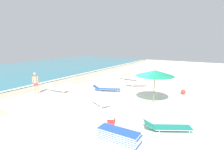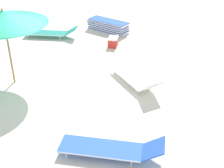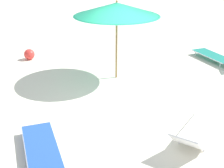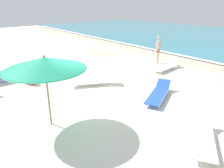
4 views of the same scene
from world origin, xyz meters
name	(u,v)px [view 4 (image 4 of 4)]	position (x,y,z in m)	size (l,w,h in m)	color
ground_plane	(80,108)	(0.00, 0.01, -0.08)	(60.00, 60.00, 0.16)	silver
beach_umbrella	(45,64)	(0.53, -1.39, 2.09)	(2.52, 2.52, 2.35)	#9E7547
sun_lounger_under_umbrella	(158,94)	(1.42, 3.01, 0.20)	(1.56, 2.35, 0.48)	blue
sun_lounger_beside_umbrella	(167,66)	(-0.90, 6.57, 0.22)	(0.83, 2.17, 0.58)	white
sun_lounger_near_water_left	(94,81)	(-1.56, 1.78, 0.21)	(1.48, 2.20, 0.55)	white
sun_lounger_mid_beach_solo	(203,137)	(4.26, 1.53, 0.21)	(1.64, 2.08, 0.49)	white
beachgoer_wading_adult	(158,48)	(-2.26, 7.37, 1.00)	(0.35, 0.33, 1.76)	tan
cooler_box	(31,81)	(-3.60, -0.55, 0.19)	(0.60, 0.53, 0.37)	red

